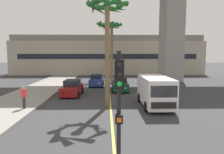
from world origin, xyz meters
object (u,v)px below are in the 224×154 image
at_px(palm_tree_near_median, 112,35).
at_px(palm_tree_mid_median, 107,19).
at_px(car_queue_front, 120,84).
at_px(car_queue_second, 97,80).
at_px(traffic_light_median_near, 119,107).
at_px(pedestrian_mid_block, 24,97).
at_px(palm_tree_far_median, 107,31).
at_px(delivery_van, 155,91).
at_px(car_queue_third, 72,88).

bearing_deg(palm_tree_near_median, palm_tree_mid_median, -92.82).
xyz_separation_m(car_queue_front, car_queue_second, (-2.82, 3.87, 0.00)).
bearing_deg(car_queue_front, traffic_light_median_near, -93.87).
height_order(car_queue_second, palm_tree_mid_median, palm_tree_mid_median).
relative_size(car_queue_front, pedestrian_mid_block, 2.54).
bearing_deg(palm_tree_far_median, delivery_van, -79.05).
height_order(traffic_light_median_near, palm_tree_far_median, palm_tree_far_median).
distance_m(car_queue_second, palm_tree_far_median, 10.53).
distance_m(traffic_light_median_near, palm_tree_mid_median, 11.66).
bearing_deg(palm_tree_far_median, car_queue_third, -104.65).
relative_size(car_queue_front, car_queue_second, 0.99).
relative_size(car_queue_second, delivery_van, 0.79).
height_order(car_queue_third, traffic_light_median_near, traffic_light_median_near).
relative_size(car_queue_third, delivery_van, 0.79).
height_order(traffic_light_median_near, palm_tree_mid_median, palm_tree_mid_median).
distance_m(car_queue_third, pedestrian_mid_block, 6.30).
distance_m(car_queue_front, pedestrian_mid_block, 11.26).
relative_size(car_queue_third, palm_tree_far_median, 0.44).
height_order(traffic_light_median_near, palm_tree_near_median, palm_tree_near_median).
height_order(car_queue_second, palm_tree_far_median, palm_tree_far_median).
relative_size(palm_tree_far_median, pedestrian_mid_block, 5.83).
xyz_separation_m(traffic_light_median_near, pedestrian_mid_block, (-6.40, 9.89, -1.72)).
bearing_deg(palm_tree_mid_median, car_queue_second, 96.93).
xyz_separation_m(car_queue_front, delivery_van, (2.27, -7.44, 0.57)).
bearing_deg(car_queue_front, palm_tree_far_median, 96.88).
xyz_separation_m(car_queue_second, traffic_light_median_near, (1.59, -22.04, 1.99)).
height_order(car_queue_third, pedestrian_mid_block, pedestrian_mid_block).
bearing_deg(car_queue_third, traffic_light_median_near, -76.38).
bearing_deg(pedestrian_mid_block, car_queue_front, 47.35).
height_order(traffic_light_median_near, pedestrian_mid_block, traffic_light_median_near).
relative_size(car_queue_third, traffic_light_median_near, 0.99).
height_order(car_queue_front, car_queue_third, same).
height_order(car_queue_third, palm_tree_far_median, palm_tree_far_median).
bearing_deg(delivery_van, car_queue_third, 146.10).
bearing_deg(palm_tree_far_median, palm_tree_near_median, -83.58).
height_order(car_queue_front, pedestrian_mid_block, pedestrian_mid_block).
height_order(car_queue_second, delivery_van, delivery_van).
bearing_deg(car_queue_second, palm_tree_far_median, 79.07).
bearing_deg(delivery_van, car_queue_front, 106.95).
height_order(delivery_van, pedestrian_mid_block, delivery_van).
bearing_deg(traffic_light_median_near, car_queue_front, 86.13).
relative_size(car_queue_second, pedestrian_mid_block, 2.56).
distance_m(car_queue_third, traffic_light_median_near, 16.19).
bearing_deg(traffic_light_median_near, palm_tree_far_median, 90.28).
relative_size(palm_tree_near_median, palm_tree_far_median, 0.91).
xyz_separation_m(car_queue_third, traffic_light_median_near, (3.78, -15.62, 1.99)).
height_order(car_queue_second, palm_tree_near_median, palm_tree_near_median).
xyz_separation_m(car_queue_front, pedestrian_mid_block, (-7.62, -8.28, 0.28)).
bearing_deg(pedestrian_mid_block, car_queue_second, 68.43).
xyz_separation_m(car_queue_second, palm_tree_mid_median, (1.35, -11.12, 6.08)).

